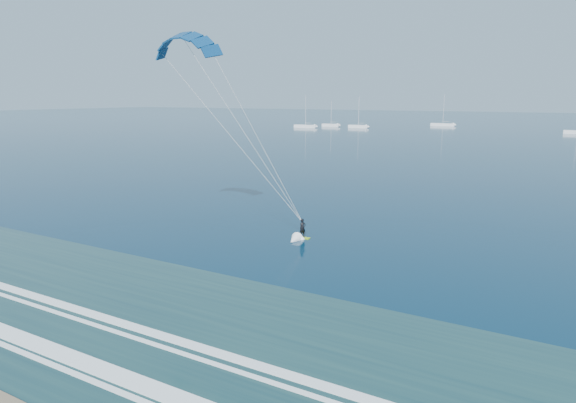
% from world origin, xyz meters
% --- Properties ---
extents(kitesurfer_rig, '(14.35, 7.06, 19.19)m').
position_xyz_m(kitesurfer_rig, '(-8.65, 27.90, 9.85)').
color(kitesurfer_rig, '#90C917').
rests_on(kitesurfer_rig, ground).
extents(sailboat_0, '(9.82, 2.40, 13.20)m').
position_xyz_m(sailboat_0, '(-83.49, 178.44, 0.69)').
color(sailboat_0, white).
rests_on(sailboat_0, ground).
extents(sailboat_1, '(7.69, 2.40, 10.70)m').
position_xyz_m(sailboat_1, '(-77.87, 190.92, 0.68)').
color(sailboat_1, white).
rests_on(sailboat_1, ground).
extents(sailboat_2, '(10.16, 2.40, 13.50)m').
position_xyz_m(sailboat_2, '(-37.68, 219.45, 0.69)').
color(sailboat_2, white).
rests_on(sailboat_2, ground).
extents(sailboat_7, '(8.21, 2.40, 12.65)m').
position_xyz_m(sailboat_7, '(-64.11, 188.08, 0.70)').
color(sailboat_7, white).
rests_on(sailboat_7, ground).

